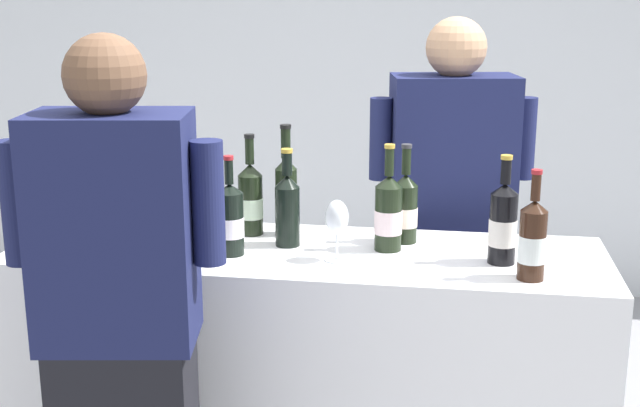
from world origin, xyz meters
TOP-DOWN VIEW (x-y plane):
  - wall_back at (0.00, 2.60)m, footprint 8.00×0.10m
  - counter at (0.00, 0.00)m, footprint 1.83×0.56m
  - wine_bottle_0 at (0.25, 0.04)m, footprint 0.09×0.09m
  - wine_bottle_1 at (-0.22, -0.08)m, footprint 0.08×0.08m
  - wine_bottle_2 at (-0.09, 0.16)m, footprint 0.07×0.07m
  - wine_bottle_3 at (-0.07, 0.04)m, footprint 0.08×0.08m
  - wine_bottle_4 at (-0.34, 0.05)m, footprint 0.08×0.08m
  - wine_bottle_5 at (0.66, -0.16)m, footprint 0.08×0.08m
  - wine_bottle_6 at (-0.21, 0.14)m, footprint 0.08×0.08m
  - wine_bottle_7 at (0.59, -0.03)m, footprint 0.08×0.08m
  - wine_bottle_8 at (-0.52, 0.16)m, footprint 0.08×0.08m
  - wine_bottle_9 at (0.29, 0.13)m, footprint 0.08×0.08m
  - wine_glass at (0.11, -0.09)m, footprint 0.07×0.07m
  - ice_bucket at (-0.61, -0.08)m, footprint 0.19×0.19m
  - person_server at (0.43, 0.55)m, footprint 0.59×0.32m
  - person_guest at (-0.37, -0.57)m, footprint 0.54×0.30m

SIDE VIEW (x-z plane):
  - counter at x=0.00m, z-range 0.00..1.02m
  - person_server at x=0.43m, z-range -0.02..1.69m
  - person_guest at x=-0.37m, z-range -0.02..1.69m
  - ice_bucket at x=-0.61m, z-range 1.02..1.23m
  - wine_bottle_4 at x=-0.34m, z-range 0.97..1.28m
  - wine_bottle_1 at x=-0.22m, z-range 0.98..1.28m
  - wine_bottle_8 at x=-0.52m, z-range 0.98..1.28m
  - wine_bottle_9 at x=0.29m, z-range 0.97..1.29m
  - wine_bottle_5 at x=0.66m, z-range 0.98..1.29m
  - wine_bottle_0 at x=0.25m, z-range 0.97..1.30m
  - wine_bottle_6 at x=-0.21m, z-range 0.97..1.30m
  - wine_bottle_7 at x=0.59m, z-range 0.98..1.30m
  - wine_bottle_3 at x=-0.07m, z-range 0.99..1.30m
  - wine_glass at x=0.11m, z-range 1.05..1.24m
  - wine_bottle_2 at x=-0.09m, z-range 0.98..1.34m
  - wall_back at x=0.00m, z-range 0.00..2.80m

